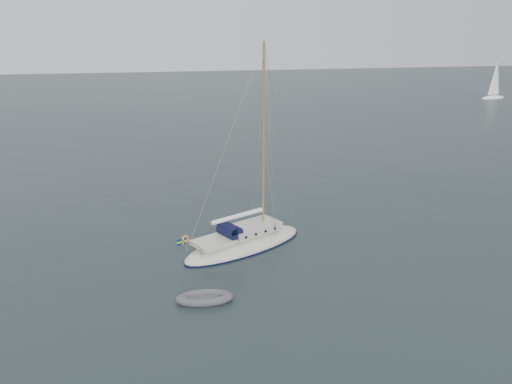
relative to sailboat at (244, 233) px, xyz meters
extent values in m
plane|color=black|center=(1.90, -2.68, -0.93)|extent=(300.00, 300.00, 0.00)
ellipsoid|color=beige|center=(0.00, 0.00, -0.79)|extent=(8.19, 2.55, 1.37)
cube|color=beige|center=(0.63, 0.00, 0.14)|extent=(3.28, 1.73, 0.50)
cube|color=beige|center=(-2.19, 0.00, 0.00)|extent=(2.19, 1.73, 0.23)
cylinder|color=black|center=(-1.05, 0.00, 0.39)|extent=(0.87, 1.50, 0.87)
cube|color=black|center=(-1.23, 0.00, 0.58)|extent=(0.41, 1.50, 0.36)
cylinder|color=olive|center=(1.45, 0.00, 5.35)|extent=(0.14, 0.14, 10.93)
cylinder|color=olive|center=(1.45, 0.00, 5.90)|extent=(0.05, 2.00, 0.05)
cylinder|color=olive|center=(-0.46, 0.00, 1.12)|extent=(3.82, 0.09, 0.09)
cylinder|color=white|center=(-0.46, 0.00, 1.16)|extent=(3.56, 0.25, 0.25)
cylinder|color=#9B9CA4|center=(-3.64, 0.00, 0.39)|extent=(0.04, 2.00, 0.04)
torus|color=orange|center=(-3.69, 0.55, 0.39)|extent=(0.49, 0.09, 0.49)
cylinder|color=olive|center=(-3.96, 0.00, 0.30)|extent=(0.03, 0.03, 0.82)
cube|color=navy|center=(-4.24, 0.00, 0.57)|extent=(0.55, 0.02, 0.35)
cube|color=#E4D200|center=(-4.24, 0.00, 0.57)|extent=(0.56, 0.03, 0.08)
cube|color=#E4D200|center=(-4.14, 0.00, 0.57)|extent=(0.08, 0.03, 0.36)
cylinder|color=black|center=(-0.55, 0.87, 0.14)|extent=(0.16, 0.05, 0.16)
cylinder|color=black|center=(-0.55, -0.87, 0.14)|extent=(0.16, 0.05, 0.16)
cylinder|color=black|center=(0.18, 0.87, 0.14)|extent=(0.16, 0.05, 0.16)
cylinder|color=black|center=(0.18, -0.87, 0.14)|extent=(0.16, 0.05, 0.16)
cylinder|color=black|center=(0.91, 0.87, 0.14)|extent=(0.16, 0.05, 0.16)
cylinder|color=black|center=(0.91, -0.87, 0.14)|extent=(0.16, 0.05, 0.16)
cylinder|color=black|center=(1.64, 0.87, 0.14)|extent=(0.16, 0.05, 0.16)
cylinder|color=black|center=(1.64, -0.87, 0.14)|extent=(0.16, 0.05, 0.16)
cube|color=#55555A|center=(-3.22, -5.65, -0.81)|extent=(1.67, 0.69, 0.10)
ellipsoid|color=white|center=(63.34, 58.21, -0.88)|extent=(6.20, 2.07, 1.03)
cylinder|color=#9B9CA4|center=(63.34, 58.21, 3.20)|extent=(0.10, 0.10, 7.23)
cone|color=white|center=(63.29, 58.21, 3.20)|extent=(3.31, 3.31, 6.71)
camera|label=1|loc=(-5.94, -26.62, 11.19)|focal=35.00mm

